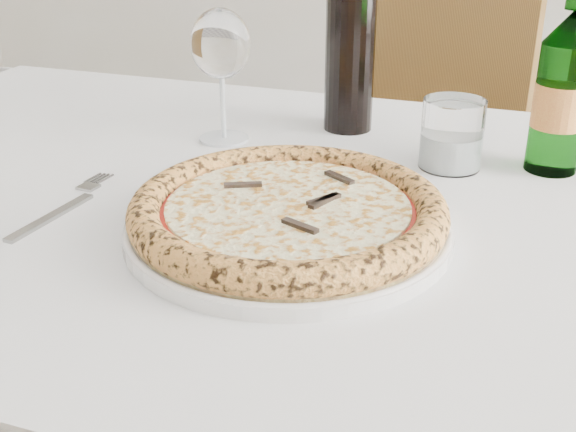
{
  "coord_description": "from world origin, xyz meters",
  "views": [
    {
      "loc": [
        -0.02,
        -0.61,
        1.08
      ],
      "look_at": [
        -0.16,
        0.03,
        0.78
      ],
      "focal_mm": 45.0,
      "sensor_mm": 36.0,
      "label": 1
    }
  ],
  "objects_px": {
    "chair_far": "(413,158)",
    "wine_glass": "(221,47)",
    "wine_bottle": "(350,45)",
    "plate": "(288,226)",
    "pizza": "(288,210)",
    "dining_table": "(307,264)",
    "beer_bottle": "(561,93)",
    "tumbler": "(452,139)"
  },
  "relations": [
    {
      "from": "chair_far",
      "to": "wine_glass",
      "type": "distance_m",
      "value": 0.73
    },
    {
      "from": "wine_bottle",
      "to": "plate",
      "type": "bearing_deg",
      "value": -91.11
    },
    {
      "from": "pizza",
      "to": "wine_bottle",
      "type": "xyz_separation_m",
      "value": [
        0.01,
        0.36,
        0.09
      ]
    },
    {
      "from": "wine_bottle",
      "to": "wine_glass",
      "type": "bearing_deg",
      "value": -150.56
    },
    {
      "from": "plate",
      "to": "wine_glass",
      "type": "relative_size",
      "value": 1.85
    },
    {
      "from": "dining_table",
      "to": "beer_bottle",
      "type": "xyz_separation_m",
      "value": [
        0.28,
        0.15,
        0.18
      ]
    },
    {
      "from": "beer_bottle",
      "to": "wine_bottle",
      "type": "height_order",
      "value": "wine_bottle"
    },
    {
      "from": "dining_table",
      "to": "plate",
      "type": "xyz_separation_m",
      "value": [
        0.0,
        -0.1,
        0.1
      ]
    },
    {
      "from": "plate",
      "to": "pizza",
      "type": "bearing_deg",
      "value": 147.99
    },
    {
      "from": "pizza",
      "to": "wine_bottle",
      "type": "relative_size",
      "value": 1.13
    },
    {
      "from": "pizza",
      "to": "tumbler",
      "type": "relative_size",
      "value": 3.71
    },
    {
      "from": "dining_table",
      "to": "tumbler",
      "type": "height_order",
      "value": "tumbler"
    },
    {
      "from": "dining_table",
      "to": "tumbler",
      "type": "distance_m",
      "value": 0.24
    },
    {
      "from": "chair_far",
      "to": "plate",
      "type": "distance_m",
      "value": 0.9
    },
    {
      "from": "beer_bottle",
      "to": "wine_bottle",
      "type": "relative_size",
      "value": 0.86
    },
    {
      "from": "chair_far",
      "to": "beer_bottle",
      "type": "distance_m",
      "value": 0.72
    },
    {
      "from": "chair_far",
      "to": "plate",
      "type": "bearing_deg",
      "value": -95.45
    },
    {
      "from": "plate",
      "to": "wine_glass",
      "type": "bearing_deg",
      "value": 119.62
    },
    {
      "from": "pizza",
      "to": "wine_glass",
      "type": "height_order",
      "value": "wine_glass"
    },
    {
      "from": "tumbler",
      "to": "wine_bottle",
      "type": "distance_m",
      "value": 0.21
    },
    {
      "from": "tumbler",
      "to": "pizza",
      "type": "bearing_deg",
      "value": -123.87
    },
    {
      "from": "dining_table",
      "to": "pizza",
      "type": "xyz_separation_m",
      "value": [
        -0.0,
        -0.1,
        0.11
      ]
    },
    {
      "from": "dining_table",
      "to": "plate",
      "type": "bearing_deg",
      "value": -90.0
    },
    {
      "from": "chair_far",
      "to": "plate",
      "type": "relative_size",
      "value": 2.82
    },
    {
      "from": "chair_far",
      "to": "wine_glass",
      "type": "relative_size",
      "value": 5.2
    },
    {
      "from": "chair_far",
      "to": "beer_bottle",
      "type": "relative_size",
      "value": 3.84
    },
    {
      "from": "chair_far",
      "to": "pizza",
      "type": "xyz_separation_m",
      "value": [
        -0.08,
        -0.86,
        0.25
      ]
    },
    {
      "from": "pizza",
      "to": "tumbler",
      "type": "bearing_deg",
      "value": 56.13
    },
    {
      "from": "wine_glass",
      "to": "tumbler",
      "type": "height_order",
      "value": "wine_glass"
    },
    {
      "from": "plate",
      "to": "pizza",
      "type": "relative_size",
      "value": 1.03
    },
    {
      "from": "beer_bottle",
      "to": "chair_far",
      "type": "bearing_deg",
      "value": 107.51
    },
    {
      "from": "plate",
      "to": "pizza",
      "type": "height_order",
      "value": "pizza"
    },
    {
      "from": "beer_bottle",
      "to": "wine_glass",
      "type": "bearing_deg",
      "value": 177.48
    },
    {
      "from": "pizza",
      "to": "beer_bottle",
      "type": "xyz_separation_m",
      "value": [
        0.28,
        0.25,
        0.07
      ]
    },
    {
      "from": "tumbler",
      "to": "beer_bottle",
      "type": "xyz_separation_m",
      "value": [
        0.12,
        0.02,
        0.06
      ]
    },
    {
      "from": "plate",
      "to": "tumbler",
      "type": "xyz_separation_m",
      "value": [
        0.15,
        0.23,
        0.03
      ]
    },
    {
      "from": "dining_table",
      "to": "beer_bottle",
      "type": "bearing_deg",
      "value": 28.21
    },
    {
      "from": "tumbler",
      "to": "dining_table",
      "type": "bearing_deg",
      "value": -139.88
    },
    {
      "from": "tumbler",
      "to": "chair_far",
      "type": "bearing_deg",
      "value": 96.5
    },
    {
      "from": "dining_table",
      "to": "tumbler",
      "type": "bearing_deg",
      "value": 40.12
    },
    {
      "from": "wine_glass",
      "to": "beer_bottle",
      "type": "distance_m",
      "value": 0.43
    },
    {
      "from": "dining_table",
      "to": "pizza",
      "type": "relative_size",
      "value": 4.81
    }
  ]
}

